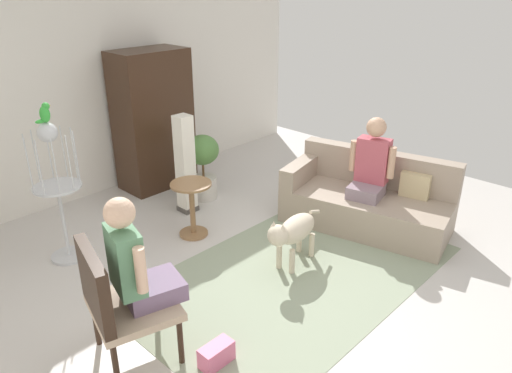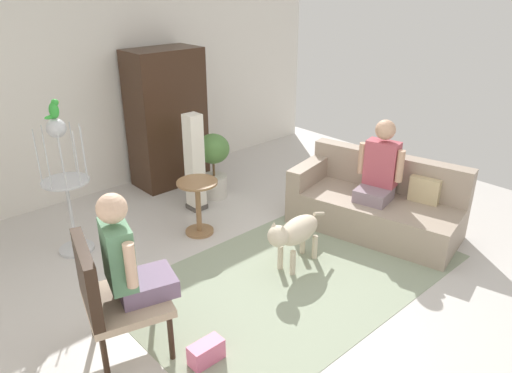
% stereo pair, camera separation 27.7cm
% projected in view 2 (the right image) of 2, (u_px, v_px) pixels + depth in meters
% --- Properties ---
extents(ground_plane, '(7.51, 7.51, 0.00)m').
position_uv_depth(ground_plane, '(283.00, 279.00, 4.65)').
color(ground_plane, beige).
extents(back_wall, '(6.86, 0.12, 2.71)m').
position_uv_depth(back_wall, '(111.00, 86.00, 6.24)').
color(back_wall, silver).
rests_on(back_wall, ground).
extents(area_rug, '(3.19, 1.94, 0.01)m').
position_uv_depth(area_rug, '(296.00, 276.00, 4.69)').
color(area_rug, gray).
rests_on(area_rug, ground).
extents(couch, '(1.22, 1.97, 0.82)m').
position_uv_depth(couch, '(374.00, 204.00, 5.49)').
color(couch, gray).
rests_on(couch, ground).
extents(armchair, '(0.73, 0.76, 0.97)m').
position_uv_depth(armchair, '(108.00, 292.00, 3.53)').
color(armchair, black).
rests_on(armchair, ground).
extents(person_on_couch, '(0.48, 0.50, 0.88)m').
position_uv_depth(person_on_couch, '(380.00, 167.00, 5.26)').
color(person_on_couch, gray).
extents(person_on_armchair, '(0.55, 0.51, 0.86)m').
position_uv_depth(person_on_armchair, '(127.00, 257.00, 3.50)').
color(person_on_armchair, slate).
extents(round_end_table, '(0.45, 0.45, 0.63)m').
position_uv_depth(round_end_table, '(198.00, 203.00, 5.34)').
color(round_end_table, olive).
rests_on(round_end_table, ground).
extents(dog, '(0.87, 0.32, 0.59)m').
position_uv_depth(dog, '(295.00, 232.00, 4.71)').
color(dog, beige).
rests_on(dog, ground).
extents(bird_cage_stand, '(0.46, 0.46, 1.43)m').
position_uv_depth(bird_cage_stand, '(65.00, 180.00, 4.81)').
color(bird_cage_stand, silver).
rests_on(bird_cage_stand, ground).
extents(parrot, '(0.17, 0.10, 0.18)m').
position_uv_depth(parrot, '(54.00, 109.00, 4.53)').
color(parrot, green).
rests_on(parrot, bird_cage_stand).
extents(potted_plant, '(0.42, 0.42, 0.85)m').
position_uv_depth(potted_plant, '(213.00, 161.00, 6.18)').
color(potted_plant, beige).
rests_on(potted_plant, ground).
extents(column_lamp, '(0.20, 0.20, 1.20)m').
position_uv_depth(column_lamp, '(195.00, 164.00, 5.81)').
color(column_lamp, '#4C4742').
rests_on(column_lamp, ground).
extents(armoire_cabinet, '(0.95, 0.56, 1.82)m').
position_uv_depth(armoire_cabinet, '(167.00, 118.00, 6.48)').
color(armoire_cabinet, '#382316').
rests_on(armoire_cabinet, ground).
extents(handbag, '(0.27, 0.13, 0.17)m').
position_uv_depth(handbag, '(206.00, 352.00, 3.63)').
color(handbag, '#D8668C').
rests_on(handbag, ground).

